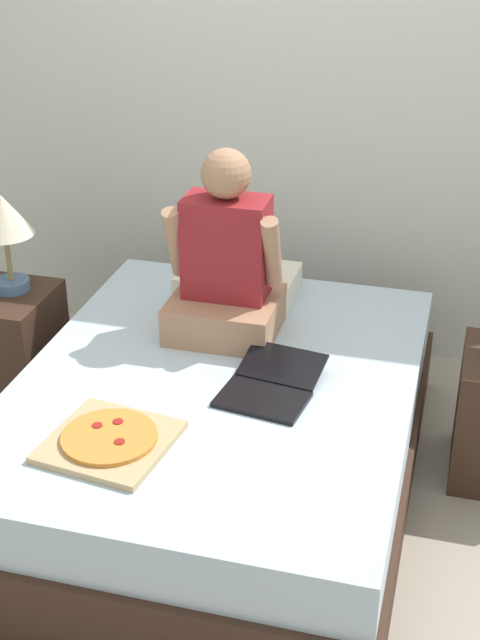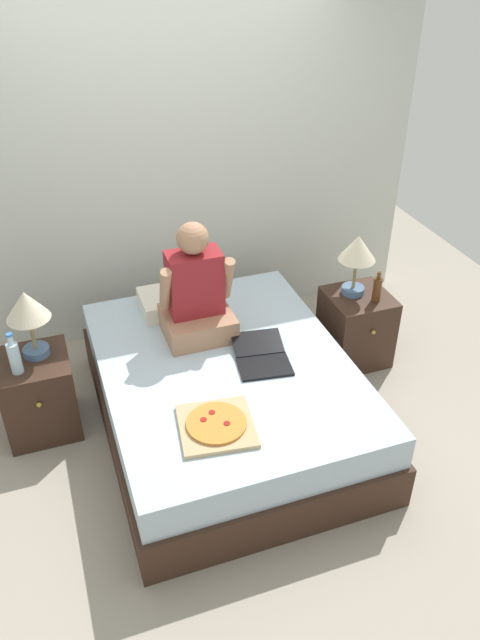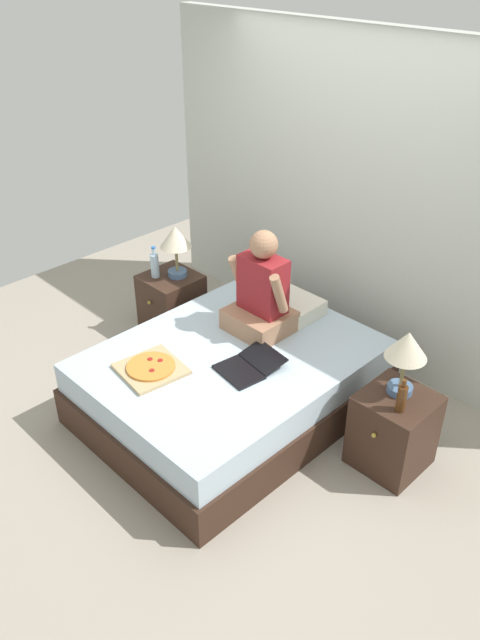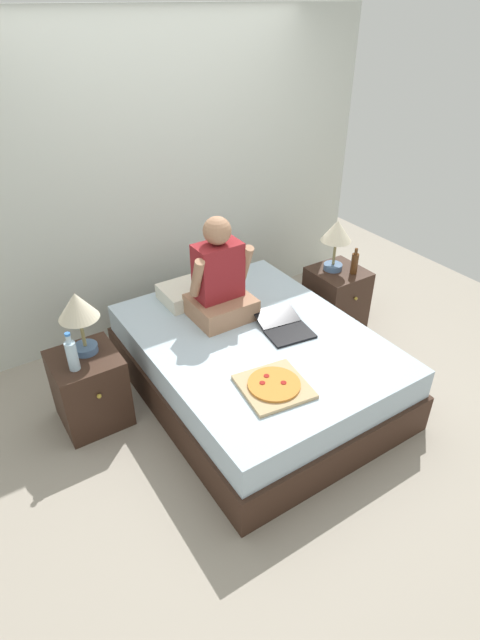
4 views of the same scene
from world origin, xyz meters
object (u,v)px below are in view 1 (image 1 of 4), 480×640
at_px(nightstand_left, 6,346).
at_px(pizza_box, 110,440).
at_px(bed, 218,432).
at_px(lamp_on_left_nightstand, 4,222).
at_px(laptop, 269,388).
at_px(person_seated, 226,268).

relative_size(nightstand_left, pizza_box, 1.21).
bearing_deg(pizza_box, nightstand_left, 135.10).
height_order(bed, lamp_on_left_nightstand, lamp_on_left_nightstand).
distance_m(bed, laptop, 0.36).
bearing_deg(bed, nightstand_left, 161.75).
xyz_separation_m(nightstand_left, pizza_box, (0.90, -0.90, 0.25)).
height_order(bed, pizza_box, pizza_box).
height_order(person_seated, laptop, person_seated).
relative_size(person_seated, laptop, 1.71).
bearing_deg(lamp_on_left_nightstand, pizza_box, -47.75).
height_order(nightstand_left, pizza_box, pizza_box).
xyz_separation_m(nightstand_left, person_seated, (1.06, 0.00, 0.52)).
distance_m(bed, pizza_box, 0.64).
bearing_deg(pizza_box, laptop, 46.27).
bearing_deg(bed, pizza_box, -113.31).
xyz_separation_m(bed, nightstand_left, (-1.13, 0.37, 0.02)).
relative_size(bed, pizza_box, 4.42).
xyz_separation_m(lamp_on_left_nightstand, pizza_box, (0.86, -0.95, -0.35)).
relative_size(lamp_on_left_nightstand, pizza_box, 1.00).
relative_size(lamp_on_left_nightstand, person_seated, 0.58).
xyz_separation_m(bed, laptop, (0.22, -0.06, 0.28)).
bearing_deg(person_seated, bed, -79.27).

